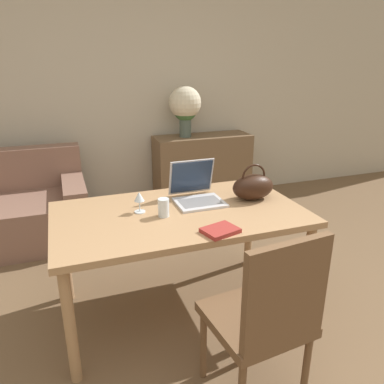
# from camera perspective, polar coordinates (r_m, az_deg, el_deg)

# --- Properties ---
(ground_plane) EXTENTS (14.00, 14.00, 0.00)m
(ground_plane) POSITION_cam_1_polar(r_m,az_deg,el_deg) (2.29, 5.72, -26.20)
(ground_plane) COLOR brown
(wall_back) EXTENTS (10.00, 0.06, 2.70)m
(wall_back) POSITION_cam_1_polar(r_m,az_deg,el_deg) (4.28, -10.26, 15.59)
(wall_back) COLOR #BCB29E
(wall_back) RESTS_ON ground_plane
(dining_table) EXTENTS (1.56, 0.90, 0.73)m
(dining_table) POSITION_cam_1_polar(r_m,az_deg,el_deg) (2.39, -1.89, -4.64)
(dining_table) COLOR #A87F56
(dining_table) RESTS_ON ground_plane
(chair) EXTENTS (0.48, 0.48, 0.96)m
(chair) POSITION_cam_1_polar(r_m,az_deg,el_deg) (1.85, 11.23, -17.82)
(chair) COLOR brown
(chair) RESTS_ON ground_plane
(couch) EXTENTS (1.47, 0.89, 0.82)m
(couch) POSITION_cam_1_polar(r_m,az_deg,el_deg) (3.89, -26.67, -2.93)
(couch) COLOR #7F5B4C
(couch) RESTS_ON ground_plane
(sideboard) EXTENTS (1.11, 0.40, 0.80)m
(sideboard) POSITION_cam_1_polar(r_m,az_deg,el_deg) (4.41, 1.59, 3.46)
(sideboard) COLOR brown
(sideboard) RESTS_ON ground_plane
(laptop) EXTENTS (0.31, 0.33, 0.26)m
(laptop) POSITION_cam_1_polar(r_m,az_deg,el_deg) (2.52, 0.58, 0.29)
(laptop) COLOR silver
(laptop) RESTS_ON dining_table
(drinking_glass) EXTENTS (0.07, 0.07, 0.11)m
(drinking_glass) POSITION_cam_1_polar(r_m,az_deg,el_deg) (2.27, -4.35, -2.38)
(drinking_glass) COLOR silver
(drinking_glass) RESTS_ON dining_table
(wine_glass) EXTENTS (0.07, 0.07, 0.14)m
(wine_glass) POSITION_cam_1_polar(r_m,az_deg,el_deg) (2.34, -8.04, -0.94)
(wine_glass) COLOR silver
(wine_glass) RESTS_ON dining_table
(handbag) EXTENTS (0.29, 0.18, 0.25)m
(handbag) POSITION_cam_1_polar(r_m,az_deg,el_deg) (2.56, 9.28, 0.82)
(handbag) COLOR black
(handbag) RESTS_ON dining_table
(flower_vase) EXTENTS (0.35, 0.35, 0.55)m
(flower_vase) POSITION_cam_1_polar(r_m,az_deg,el_deg) (4.20, -1.05, 12.99)
(flower_vase) COLOR #47564C
(flower_vase) RESTS_ON sideboard
(book) EXTENTS (0.22, 0.19, 0.02)m
(book) POSITION_cam_1_polar(r_m,az_deg,el_deg) (2.09, 4.33, -5.86)
(book) COLOR maroon
(book) RESTS_ON dining_table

